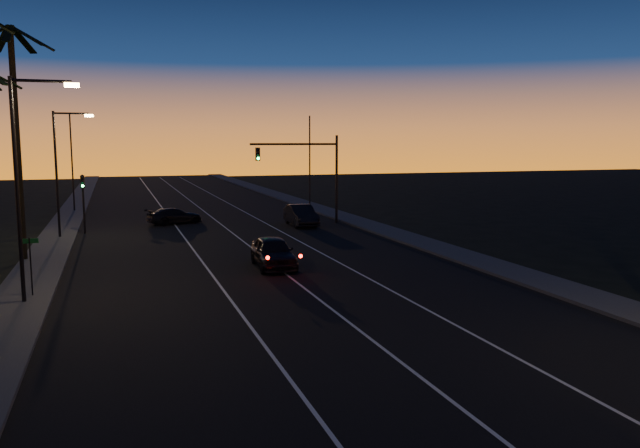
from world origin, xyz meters
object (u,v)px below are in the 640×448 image
object	(u,v)px
lead_car	(273,252)
right_car	(301,215)
signal_mast	(308,164)
cross_car	(175,216)

from	to	relation	value
lead_car	right_car	xyz separation A→B (m)	(5.99, 15.07, 0.01)
signal_mast	cross_car	distance (m)	11.40
signal_mast	cross_car	size ratio (longest dim) A/B	1.50
signal_mast	right_car	world-z (taller)	signal_mast
signal_mast	right_car	xyz separation A→B (m)	(-0.84, -0.74, -3.96)
cross_car	signal_mast	bearing A→B (deg)	-18.55
signal_mast	cross_car	world-z (taller)	signal_mast
lead_car	cross_car	size ratio (longest dim) A/B	1.12
lead_car	right_car	bearing A→B (deg)	68.34
signal_mast	cross_car	bearing A→B (deg)	161.45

